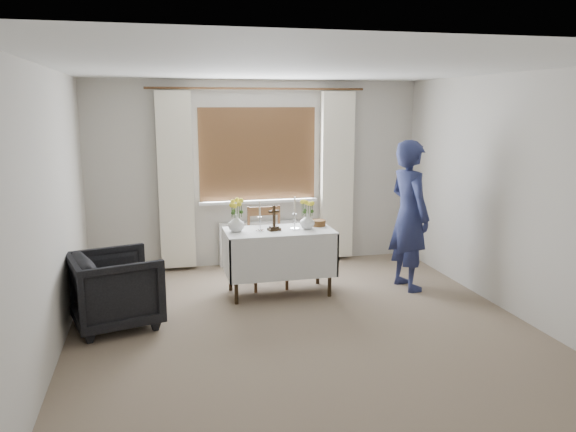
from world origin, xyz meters
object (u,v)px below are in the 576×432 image
at_px(flower_vase_left, 236,223).
at_px(wooden_chair, 268,248).
at_px(altar_table, 279,262).
at_px(person, 409,215).
at_px(flower_vase_right, 307,221).
at_px(armchair, 116,289).
at_px(wooden_cross, 274,218).

bearing_deg(flower_vase_left, wooden_chair, 31.62).
bearing_deg(altar_table, person, -5.25).
distance_m(altar_table, flower_vase_right, 0.57).
height_order(flower_vase_left, flower_vase_right, flower_vase_left).
relative_size(wooden_chair, armchair, 1.17).
bearing_deg(altar_table, flower_vase_right, -2.50).
height_order(armchair, wooden_cross, wooden_cross).
bearing_deg(wooden_chair, flower_vase_right, -38.47).
height_order(person, wooden_cross, person).
xyz_separation_m(altar_table, armchair, (-1.79, -0.57, -0.01)).
height_order(altar_table, flower_vase_right, flower_vase_right).
bearing_deg(wooden_cross, wooden_chair, 79.49).
relative_size(altar_table, armchair, 1.51).
bearing_deg(wooden_chair, altar_table, -76.60).
relative_size(armchair, person, 0.46).
relative_size(person, flower_vase_left, 9.13).
relative_size(person, flower_vase_right, 9.90).
bearing_deg(wooden_cross, armchair, -176.05).
bearing_deg(person, wooden_cross, 76.77).
xyz_separation_m(altar_table, flower_vase_left, (-0.49, 0.04, 0.48)).
distance_m(altar_table, armchair, 1.88).
xyz_separation_m(person, flower_vase_left, (-2.04, 0.18, -0.03)).
bearing_deg(armchair, flower_vase_left, -80.45).
relative_size(armchair, flower_vase_left, 4.22).
xyz_separation_m(altar_table, wooden_chair, (-0.08, 0.29, 0.10)).
bearing_deg(flower_vase_left, flower_vase_right, -3.65).
xyz_separation_m(armchair, wooden_cross, (1.73, 0.56, 0.53)).
relative_size(wooden_chair, flower_vase_left, 4.94).
bearing_deg(armchair, wooden_cross, -87.52).
distance_m(wooden_cross, flower_vase_right, 0.39).
xyz_separation_m(wooden_chair, flower_vase_right, (0.41, -0.30, 0.37)).
bearing_deg(wooden_chair, flower_vase_left, -150.09).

